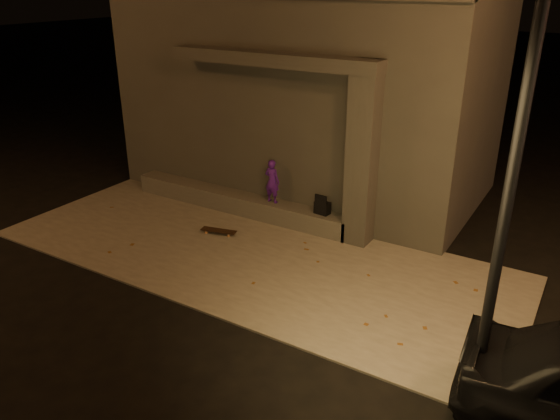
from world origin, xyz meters
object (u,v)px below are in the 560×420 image
Objects in this scene: backpack at (322,207)px; street_lamp_0 at (525,105)px; skateboarder at (272,181)px; skateboard at (219,231)px; column at (362,163)px.

street_lamp_0 is at bearing -35.43° from backpack.
street_lamp_0 is (5.59, -3.78, 3.11)m from skateboarder.
skateboarder is at bearing 52.46° from skateboard.
skateboarder is at bearing -173.85° from backpack.
skateboarder is at bearing 145.93° from street_lamp_0.
skateboarder is 1.70m from skateboard.
skateboarder is 0.14× the size of street_lamp_0.
backpack is (1.33, 0.00, -0.36)m from skateboarder.
skateboard is (-1.93, -1.32, -0.54)m from backpack.
street_lamp_0 reaches higher than skateboarder.
street_lamp_0 reaches higher than skateboard.
skateboard is at bearing 67.91° from skateboarder.
column is 5.56m from street_lamp_0.
street_lamp_0 is at bearing -34.59° from skateboard.
backpack is 6.66m from street_lamp_0.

